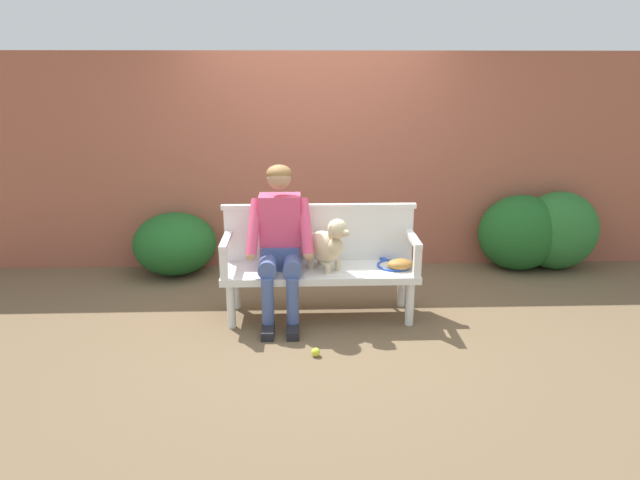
{
  "coord_description": "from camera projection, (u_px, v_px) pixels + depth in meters",
  "views": [
    {
      "loc": [
        -0.16,
        -4.53,
        2.07
      ],
      "look_at": [
        0.0,
        0.0,
        0.68
      ],
      "focal_mm": 32.12,
      "sensor_mm": 36.0,
      "label": 1
    }
  ],
  "objects": [
    {
      "name": "ground_plane",
      "position": [
        320.0,
        316.0,
        4.94
      ],
      "size": [
        40.0,
        40.0,
        0.0
      ],
      "primitive_type": "plane",
      "color": "brown"
    },
    {
      "name": "brick_garden_fence",
      "position": [
        315.0,
        161.0,
        6.02
      ],
      "size": [
        8.0,
        0.3,
        2.21
      ],
      "primitive_type": "cube",
      "color": "#9E5642",
      "rests_on": "ground"
    },
    {
      "name": "hedge_bush_far_left",
      "position": [
        520.0,
        233.0,
        5.97
      ],
      "size": [
        0.87,
        0.64,
        0.8
      ],
      "primitive_type": "ellipsoid",
      "color": "#1E5B23",
      "rests_on": "ground"
    },
    {
      "name": "hedge_bush_mid_right",
      "position": [
        558.0,
        231.0,
        5.98
      ],
      "size": [
        0.82,
        0.63,
        0.83
      ],
      "primitive_type": "ellipsoid",
      "color": "#286B2D",
      "rests_on": "ground"
    },
    {
      "name": "hedge_bush_far_right",
      "position": [
        175.0,
        244.0,
        5.87
      ],
      "size": [
        0.84,
        0.81,
        0.64
      ],
      "primitive_type": "ellipsoid",
      "color": "#1E5B23",
      "rests_on": "ground"
    },
    {
      "name": "garden_bench",
      "position": [
        320.0,
        275.0,
        4.83
      ],
      "size": [
        1.63,
        0.52,
        0.43
      ],
      "color": "white",
      "rests_on": "ground"
    },
    {
      "name": "bench_backrest",
      "position": [
        319.0,
        232.0,
        4.96
      ],
      "size": [
        1.67,
        0.06,
        0.5
      ],
      "color": "white",
      "rests_on": "garden_bench"
    },
    {
      "name": "bench_armrest_left_end",
      "position": [
        225.0,
        250.0,
        4.64
      ],
      "size": [
        0.06,
        0.52,
        0.28
      ],
      "color": "white",
      "rests_on": "garden_bench"
    },
    {
      "name": "bench_armrest_right_end",
      "position": [
        415.0,
        248.0,
        4.7
      ],
      "size": [
        0.06,
        0.52,
        0.28
      ],
      "color": "white",
      "rests_on": "garden_bench"
    },
    {
      "name": "person_seated",
      "position": [
        280.0,
        238.0,
        4.71
      ],
      "size": [
        0.56,
        0.66,
        1.3
      ],
      "color": "black",
      "rests_on": "ground"
    },
    {
      "name": "dog_on_bench",
      "position": [
        327.0,
        244.0,
        4.71
      ],
      "size": [
        0.41,
        0.41,
        0.46
      ],
      "color": "beige",
      "rests_on": "garden_bench"
    },
    {
      "name": "tennis_racket",
      "position": [
        392.0,
        264.0,
        4.88
      ],
      "size": [
        0.38,
        0.58,
        0.03
      ],
      "color": "blue",
      "rests_on": "garden_bench"
    },
    {
      "name": "baseball_glove",
      "position": [
        400.0,
        264.0,
        4.78
      ],
      "size": [
        0.24,
        0.19,
        0.09
      ],
      "primitive_type": "ellipsoid",
      "rotation": [
        0.0,
        0.0,
        0.1
      ],
      "color": "#9E6B2D",
      "rests_on": "garden_bench"
    },
    {
      "name": "tennis_ball",
      "position": [
        316.0,
        352.0,
        4.25
      ],
      "size": [
        0.07,
        0.07,
        0.07
      ],
      "primitive_type": "sphere",
      "color": "#CCDB33",
      "rests_on": "ground"
    }
  ]
}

